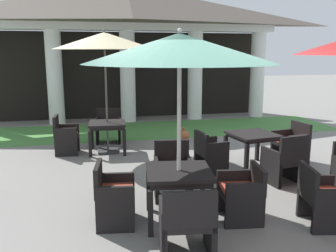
{
  "coord_description": "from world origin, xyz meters",
  "views": [
    {
      "loc": [
        -1.36,
        -4.27,
        2.35
      ],
      "look_at": [
        0.1,
        2.39,
        0.98
      ],
      "focal_mm": 39.43,
      "sensor_mm": 36.0,
      "label": 1
    }
  ],
  "objects_px": {
    "patio_umbrella_mid_left": "(104,42)",
    "patio_table_mid_right": "(253,138)",
    "patio_umbrella_near_foreground": "(180,50)",
    "patio_table_mid_left": "(107,127)",
    "patio_chair_mid_right_south": "(284,161)",
    "terracotta_urn": "(183,135)",
    "patio_chair_mid_left_west": "(65,137)",
    "patio_chair_far_back_west": "(321,198)",
    "patio_chair_near_foreground_north": "(173,172)",
    "patio_chair_near_foreground_west": "(113,195)",
    "patio_chair_near_foreground_east": "(242,193)",
    "patio_chair_mid_right_west": "(210,153)",
    "patio_chair_mid_left_north": "(108,127)",
    "patio_chair_mid_right_east": "(292,144)",
    "patio_chair_near_foreground_south": "(187,223)",
    "patio_table_near_foreground": "(179,177)"
  },
  "relations": [
    {
      "from": "patio_table_mid_right",
      "to": "terracotta_urn",
      "type": "height_order",
      "value": "patio_table_mid_right"
    },
    {
      "from": "patio_umbrella_mid_left",
      "to": "patio_table_mid_right",
      "type": "xyz_separation_m",
      "value": [
        2.84,
        -1.85,
        -1.95
      ]
    },
    {
      "from": "patio_chair_near_foreground_east",
      "to": "patio_chair_mid_right_west",
      "type": "relative_size",
      "value": 0.94
    },
    {
      "from": "patio_chair_near_foreground_south",
      "to": "patio_table_mid_left",
      "type": "xyz_separation_m",
      "value": [
        -0.63,
        4.81,
        0.2
      ]
    },
    {
      "from": "patio_table_mid_left",
      "to": "patio_umbrella_mid_left",
      "type": "relative_size",
      "value": 0.32
    },
    {
      "from": "patio_chair_mid_right_east",
      "to": "patio_chair_far_back_west",
      "type": "relative_size",
      "value": 1.03
    },
    {
      "from": "patio_chair_near_foreground_east",
      "to": "patio_table_mid_left",
      "type": "xyz_separation_m",
      "value": [
        -1.65,
        4.04,
        0.23
      ]
    },
    {
      "from": "patio_chair_near_foreground_west",
      "to": "patio_chair_near_foreground_south",
      "type": "height_order",
      "value": "patio_chair_near_foreground_south"
    },
    {
      "from": "terracotta_urn",
      "to": "patio_chair_near_foreground_south",
      "type": "bearing_deg",
      "value": -104.36
    },
    {
      "from": "patio_table_mid_right",
      "to": "patio_chair_far_back_west",
      "type": "bearing_deg",
      "value": -94.55
    },
    {
      "from": "patio_umbrella_mid_left",
      "to": "patio_chair_mid_right_west",
      "type": "relative_size",
      "value": 3.38
    },
    {
      "from": "patio_chair_mid_left_west",
      "to": "patio_table_near_foreground",
      "type": "bearing_deg",
      "value": 27.8
    },
    {
      "from": "patio_table_mid_right",
      "to": "patio_chair_near_foreground_south",
      "type": "bearing_deg",
      "value": -126.62
    },
    {
      "from": "patio_chair_near_foreground_south",
      "to": "patio_table_mid_right",
      "type": "bearing_deg",
      "value": 61.26
    },
    {
      "from": "patio_chair_near_foreground_north",
      "to": "patio_chair_mid_right_south",
      "type": "distance_m",
      "value": 2.12
    },
    {
      "from": "patio_umbrella_near_foreground",
      "to": "patio_umbrella_mid_left",
      "type": "distance_m",
      "value": 3.99
    },
    {
      "from": "patio_table_near_foreground",
      "to": "patio_umbrella_mid_left",
      "type": "xyz_separation_m",
      "value": [
        -0.76,
        3.91,
        1.93
      ]
    },
    {
      "from": "patio_table_mid_left",
      "to": "terracotta_urn",
      "type": "distance_m",
      "value": 2.23
    },
    {
      "from": "patio_chair_near_foreground_south",
      "to": "patio_chair_near_foreground_east",
      "type": "bearing_deg",
      "value": 45.16
    },
    {
      "from": "patio_table_mid_right",
      "to": "patio_chair_far_back_west",
      "type": "height_order",
      "value": "patio_chair_far_back_west"
    },
    {
      "from": "patio_chair_near_foreground_east",
      "to": "patio_chair_near_foreground_north",
      "type": "relative_size",
      "value": 0.87
    },
    {
      "from": "patio_table_mid_left",
      "to": "patio_chair_far_back_west",
      "type": "bearing_deg",
      "value": -59.35
    },
    {
      "from": "patio_chair_mid_left_west",
      "to": "patio_chair_mid_right_west",
      "type": "relative_size",
      "value": 1.08
    },
    {
      "from": "patio_chair_far_back_west",
      "to": "patio_chair_near_foreground_west",
      "type": "bearing_deg",
      "value": -91.39
    },
    {
      "from": "patio_chair_mid_right_east",
      "to": "patio_chair_near_foreground_west",
      "type": "bearing_deg",
      "value": 109.07
    },
    {
      "from": "patio_table_near_foreground",
      "to": "terracotta_urn",
      "type": "xyz_separation_m",
      "value": [
        1.29,
        4.64,
        -0.5
      ]
    },
    {
      "from": "patio_table_near_foreground",
      "to": "patio_chair_near_foreground_north",
      "type": "bearing_deg",
      "value": 82.12
    },
    {
      "from": "patio_table_mid_right",
      "to": "patio_chair_mid_right_south",
      "type": "bearing_deg",
      "value": -81.18
    },
    {
      "from": "patio_chair_near_foreground_south",
      "to": "patio_chair_mid_right_south",
      "type": "bearing_deg",
      "value": 47.97
    },
    {
      "from": "patio_umbrella_near_foreground",
      "to": "terracotta_urn",
      "type": "distance_m",
      "value": 5.31
    },
    {
      "from": "patio_chair_near_foreground_north",
      "to": "patio_table_mid_right",
      "type": "relative_size",
      "value": 0.91
    },
    {
      "from": "patio_chair_mid_right_east",
      "to": "patio_chair_mid_right_south",
      "type": "bearing_deg",
      "value": 135.12
    },
    {
      "from": "patio_umbrella_mid_left",
      "to": "patio_table_near_foreground",
      "type": "bearing_deg",
      "value": -79.05
    },
    {
      "from": "patio_chair_near_foreground_north",
      "to": "patio_chair_mid_left_west",
      "type": "xyz_separation_m",
      "value": [
        -1.86,
        3.09,
        -0.0
      ]
    },
    {
      "from": "patio_table_mid_right",
      "to": "patio_chair_far_back_west",
      "type": "relative_size",
      "value": 1.18
    },
    {
      "from": "patio_chair_mid_left_west",
      "to": "patio_chair_near_foreground_north",
      "type": "bearing_deg",
      "value": 35.35
    },
    {
      "from": "patio_chair_far_back_west",
      "to": "terracotta_urn",
      "type": "xyz_separation_m",
      "value": [
        -0.58,
        5.16,
        -0.25
      ]
    },
    {
      "from": "terracotta_urn",
      "to": "patio_chair_far_back_west",
      "type": "bearing_deg",
      "value": -83.59
    },
    {
      "from": "patio_umbrella_near_foreground",
      "to": "patio_table_mid_left",
      "type": "xyz_separation_m",
      "value": [
        -0.76,
        3.91,
        -1.76
      ]
    },
    {
      "from": "patio_umbrella_near_foreground",
      "to": "patio_chair_mid_right_south",
      "type": "xyz_separation_m",
      "value": [
        2.23,
        1.08,
        -1.97
      ]
    },
    {
      "from": "patio_chair_mid_left_west",
      "to": "patio_chair_far_back_west",
      "type": "xyz_separation_m",
      "value": [
        3.6,
        -4.51,
        -0.02
      ]
    },
    {
      "from": "patio_chair_near_foreground_south",
      "to": "terracotta_urn",
      "type": "bearing_deg",
      "value": 83.52
    },
    {
      "from": "patio_chair_near_foreground_west",
      "to": "patio_chair_mid_left_west",
      "type": "distance_m",
      "value": 3.95
    },
    {
      "from": "patio_chair_mid_right_west",
      "to": "patio_chair_mid_left_north",
      "type": "bearing_deg",
      "value": -157.75
    },
    {
      "from": "patio_chair_mid_left_north",
      "to": "patio_table_mid_right",
      "type": "bearing_deg",
      "value": 138.77
    },
    {
      "from": "patio_chair_mid_right_south",
      "to": "patio_table_mid_right",
      "type": "bearing_deg",
      "value": 90.0
    },
    {
      "from": "patio_chair_near_foreground_east",
      "to": "patio_chair_mid_right_west",
      "type": "height_order",
      "value": "patio_chair_mid_right_west"
    },
    {
      "from": "patio_chair_mid_right_south",
      "to": "patio_chair_mid_right_west",
      "type": "relative_size",
      "value": 1.09
    },
    {
      "from": "patio_chair_far_back_west",
      "to": "patio_chair_mid_right_east",
      "type": "bearing_deg",
      "value": 168.48
    },
    {
      "from": "patio_chair_mid_right_east",
      "to": "patio_chair_far_back_west",
      "type": "xyz_separation_m",
      "value": [
        -1.18,
        -2.75,
        -0.02
      ]
    }
  ]
}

